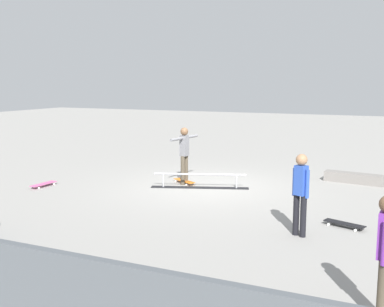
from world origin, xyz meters
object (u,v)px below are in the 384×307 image
Objects in this scene: bystander_blue_shirt at (301,190)px; loose_skateboard_black at (344,224)px; loose_skateboard_pink at (44,184)px; grind_rail at (200,182)px; skater_main at (184,151)px; skate_ledge at (370,180)px; skateboard_main at (184,181)px.

bystander_blue_shirt is 1.36m from loose_skateboard_black.
bystander_blue_shirt is 7.26m from loose_skateboard_pink.
grind_rail is 3.13× the size of loose_skateboard_pink.
skater_main reaches higher than bystander_blue_shirt.
grind_rail is 4.34m from bystander_blue_shirt.
grind_rail reaches higher than skate_ledge.
skate_ledge is (-4.14, -2.28, -0.03)m from grind_rail.
skateboard_main is at bearing 171.95° from loose_skateboard_black.
loose_skateboard_black is (-4.48, 2.22, -0.84)m from skater_main.
loose_skateboard_pink is 7.83m from loose_skateboard_black.
skateboard_main is at bearing -143.86° from skater_main.
skateboard_main is at bearing -16.79° from bystander_blue_shirt.
skater_main is at bearing 23.49° from skate_ledge.
skater_main is at bearing -56.86° from loose_skateboard_pink.
skateboard_main is at bearing -46.91° from grind_rail.
skater_main reaches higher than loose_skateboard_black.
skate_ledge is 5.18m from skater_main.
skate_ledge is 1.62× the size of bystander_blue_shirt.
skater_main is 2.00× the size of skateboard_main.
skateboard_main is 0.52× the size of bystander_blue_shirt.
bystander_blue_shirt is at bearing 118.79° from grind_rail.
skateboard_main is at bearing -55.61° from loose_skateboard_pink.
grind_rail is at bearing -63.33° from loose_skateboard_pink.
bystander_blue_shirt is at bearing -95.58° from loose_skateboard_pink.
skater_main is 1.04× the size of bystander_blue_shirt.
bystander_blue_shirt is 1.85× the size of loose_skateboard_black.
grind_rail is 1.03× the size of skate_ledge.
skater_main is at bearing 148.80° from skateboard_main.
loose_skateboard_black is at bearing 133.46° from grind_rail.
grind_rail is 1.61× the size of skater_main.
loose_skateboard_pink is (3.90, 1.61, -0.10)m from grind_rail.
skate_ledge reaches higher than loose_skateboard_black.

